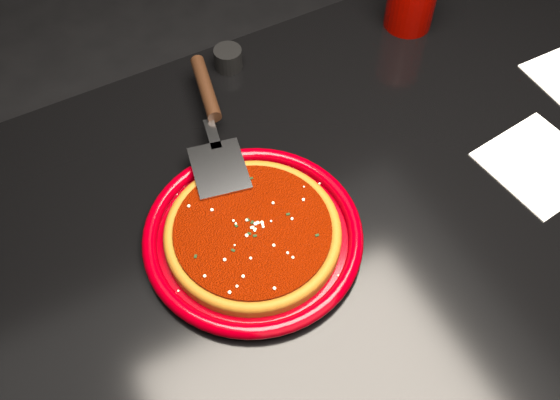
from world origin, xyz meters
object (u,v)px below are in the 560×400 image
Objects in this scene: plate at (253,235)px; pizza_server at (213,123)px; table at (343,300)px; ramekin at (228,58)px.

plate is 0.20m from pizza_server.
table is 24.59× the size of ramekin.
pizza_server reaches higher than ramekin.
table is at bearing -0.82° from plate.
pizza_server is at bearing -123.16° from ramekin.
plate is 0.94× the size of pizza_server.
pizza_server is 6.82× the size of ramekin.
plate is at bearing -86.99° from pizza_server.
plate is at bearing -110.28° from ramekin.
pizza_server is (-0.15, 0.20, 0.42)m from table.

